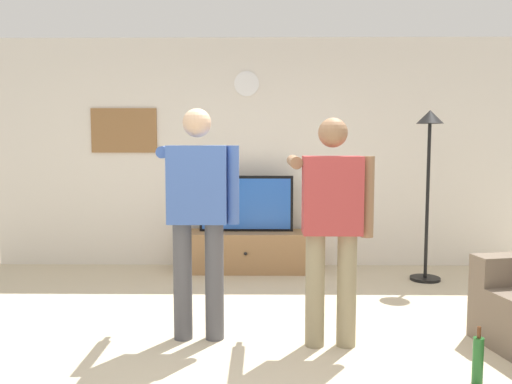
# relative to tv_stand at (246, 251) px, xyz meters

# --- Properties ---
(ground_plane) EXTENTS (8.40, 8.40, 0.00)m
(ground_plane) POSITION_rel_tv_stand_xyz_m (0.19, -2.60, -0.23)
(ground_plane) COLOR beige
(back_wall) EXTENTS (6.40, 0.10, 2.70)m
(back_wall) POSITION_rel_tv_stand_xyz_m (0.19, 0.35, 1.12)
(back_wall) COLOR silver
(back_wall) RESTS_ON ground_plane
(tv_stand) EXTENTS (1.49, 0.48, 0.46)m
(tv_stand) POSITION_rel_tv_stand_xyz_m (0.00, 0.00, 0.00)
(tv_stand) COLOR #997047
(tv_stand) RESTS_ON ground_plane
(television) EXTENTS (1.08, 0.07, 0.64)m
(television) POSITION_rel_tv_stand_xyz_m (0.00, 0.05, 0.55)
(television) COLOR black
(television) RESTS_ON tv_stand
(wall_clock) EXTENTS (0.29, 0.03, 0.29)m
(wall_clock) POSITION_rel_tv_stand_xyz_m (0.00, 0.29, 1.94)
(wall_clock) COLOR white
(framed_picture) EXTENTS (0.78, 0.04, 0.52)m
(framed_picture) POSITION_rel_tv_stand_xyz_m (-1.46, 0.30, 1.39)
(framed_picture) COLOR olive
(floor_lamp) EXTENTS (0.32, 0.32, 1.82)m
(floor_lamp) POSITION_rel_tv_stand_xyz_m (1.95, -0.37, 1.07)
(floor_lamp) COLOR black
(floor_lamp) RESTS_ON ground_plane
(person_standing_nearer_lamp) EXTENTS (0.61, 0.78, 1.73)m
(person_standing_nearer_lamp) POSITION_rel_tv_stand_xyz_m (-0.29, -2.09, 0.76)
(person_standing_nearer_lamp) COLOR #4C4C51
(person_standing_nearer_lamp) RESTS_ON ground_plane
(person_standing_nearer_couch) EXTENTS (0.60, 0.78, 1.66)m
(person_standing_nearer_couch) POSITION_rel_tv_stand_xyz_m (0.68, -2.22, 0.71)
(person_standing_nearer_couch) COLOR gray
(person_standing_nearer_couch) RESTS_ON ground_plane
(beverage_bottle) EXTENTS (0.07, 0.07, 0.36)m
(beverage_bottle) POSITION_rel_tv_stand_xyz_m (1.51, -2.84, -0.08)
(beverage_bottle) COLOR #1E5923
(beverage_bottle) RESTS_ON ground_plane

